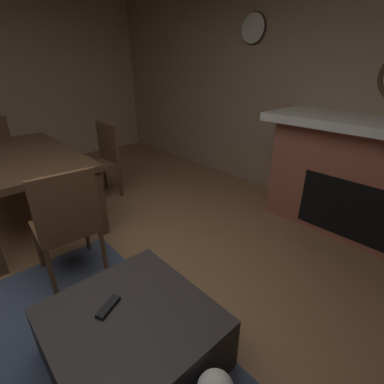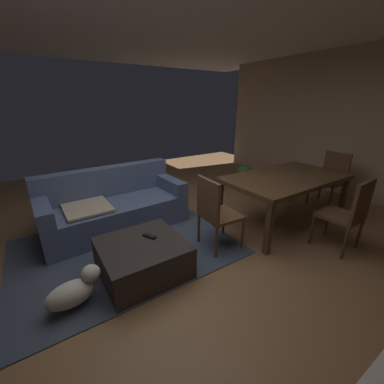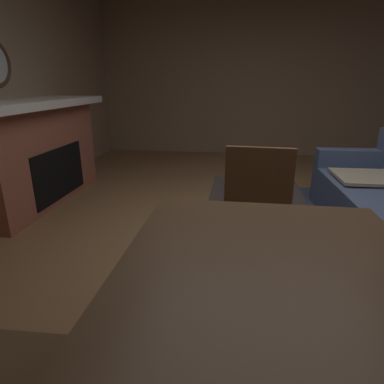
# 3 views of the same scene
# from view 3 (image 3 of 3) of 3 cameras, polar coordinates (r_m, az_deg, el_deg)

# --- Properties ---
(floor) EXTENTS (9.36, 9.36, 0.00)m
(floor) POSITION_cam_3_polar(r_m,az_deg,el_deg) (2.80, 13.47, -9.96)
(floor) COLOR olive
(wall_left) EXTENTS (0.12, 6.25, 2.70)m
(wall_left) POSITION_cam_3_polar(r_m,az_deg,el_deg) (6.36, 11.48, 18.69)
(wall_left) COLOR #9E846B
(wall_left) RESTS_ON ground
(area_rug) EXTENTS (2.60, 2.00, 0.01)m
(area_rug) POSITION_cam_3_polar(r_m,az_deg,el_deg) (3.28, 20.80, -6.19)
(area_rug) COLOR #3D475B
(area_rug) RESTS_ON ground
(fireplace) EXTENTS (2.06, 0.76, 1.14)m
(fireplace) POSITION_cam_3_polar(r_m,az_deg,el_deg) (4.04, -26.03, 6.24)
(fireplace) COLOR #9E5642
(fireplace) RESTS_ON ground
(ottoman_coffee_table) EXTENTS (0.85, 0.82, 0.37)m
(ottoman_coffee_table) POSITION_cam_3_polar(r_m,az_deg,el_deg) (3.13, 10.84, -2.91)
(ottoman_coffee_table) COLOR #2D2826
(ottoman_coffee_table) RESTS_ON ground
(tv_remote) EXTENTS (0.11, 0.17, 0.02)m
(tv_remote) POSITION_cam_3_polar(r_m,az_deg,el_deg) (2.96, 12.37, -0.27)
(tv_remote) COLOR black
(tv_remote) RESTS_ON ottoman_coffee_table
(dining_table) EXTENTS (1.84, 1.03, 0.74)m
(dining_table) POSITION_cam_3_polar(r_m,az_deg,el_deg) (0.93, 15.29, -26.30)
(dining_table) COLOR #513823
(dining_table) RESTS_ON ground
(dining_chair_west) EXTENTS (0.47, 0.47, 0.93)m
(dining_chair_west) POSITION_cam_3_polar(r_m,az_deg,el_deg) (2.13, 11.23, -3.66)
(dining_chair_west) COLOR brown
(dining_chair_west) RESTS_ON ground
(small_dog) EXTENTS (0.49, 0.27, 0.32)m
(small_dog) POSITION_cam_3_polar(r_m,az_deg,el_deg) (3.78, 8.68, 1.04)
(small_dog) COLOR silver
(small_dog) RESTS_ON ground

